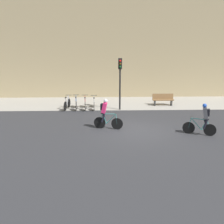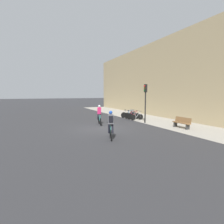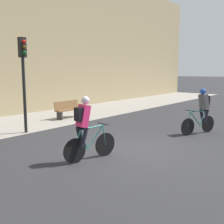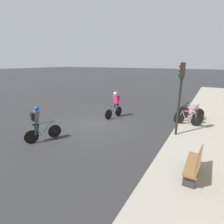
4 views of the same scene
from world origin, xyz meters
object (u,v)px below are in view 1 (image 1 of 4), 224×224
at_px(parked_bike_0, 67,104).
at_px(traffic_light_pole, 120,75).
at_px(parked_bike_3, 94,104).
at_px(bench, 163,99).
at_px(cyclist_grey, 204,119).
at_px(cyclist_pink, 105,113).
at_px(parked_bike_1, 76,103).
at_px(parked_bike_2, 85,104).

distance_m(parked_bike_0, traffic_light_pole, 4.44).
height_order(parked_bike_3, bench, parked_bike_3).
xyz_separation_m(parked_bike_0, bench, (7.29, 0.92, 0.07)).
relative_size(cyclist_grey, parked_bike_0, 1.07).
xyz_separation_m(cyclist_pink, parked_bike_0, (-2.80, 4.60, -0.54)).
height_order(parked_bike_3, traffic_light_pole, traffic_light_pole).
xyz_separation_m(parked_bike_1, traffic_light_pole, (3.21, -0.30, 2.16)).
bearing_deg(cyclist_grey, cyclist_pink, 166.81).
bearing_deg(parked_bike_2, parked_bike_1, 179.84).
bearing_deg(parked_bike_3, parked_bike_0, 179.96).
relative_size(parked_bike_0, parked_bike_1, 1.00).
bearing_deg(parked_bike_1, parked_bike_3, -0.09).
bearing_deg(cyclist_grey, parked_bike_0, 144.17).
relative_size(parked_bike_0, parked_bike_2, 0.97).
distance_m(cyclist_pink, parked_bike_0, 5.41).
height_order(parked_bike_1, traffic_light_pole, traffic_light_pole).
xyz_separation_m(cyclist_pink, parked_bike_1, (-2.14, 4.60, -0.54)).
height_order(parked_bike_0, traffic_light_pole, traffic_light_pole).
distance_m(cyclist_pink, parked_bike_3, 4.70).
height_order(cyclist_grey, parked_bike_1, cyclist_grey).
bearing_deg(parked_bike_0, cyclist_grey, -35.83).
distance_m(parked_bike_1, traffic_light_pole, 3.88).
bearing_deg(parked_bike_1, traffic_light_pole, -5.32).
relative_size(cyclist_pink, cyclist_grey, 1.00).
relative_size(cyclist_pink, parked_bike_0, 1.08).
relative_size(parked_bike_0, traffic_light_pole, 0.45).
bearing_deg(bench, parked_bike_1, -172.08).
distance_m(parked_bike_0, bench, 7.35).
height_order(cyclist_grey, parked_bike_2, cyclist_grey).
distance_m(parked_bike_3, bench, 5.39).
xyz_separation_m(parked_bike_1, parked_bike_3, (1.32, -0.00, -0.03)).
distance_m(parked_bike_3, traffic_light_pole, 2.91).
height_order(traffic_light_pole, bench, traffic_light_pole).
relative_size(parked_bike_1, bench, 1.02).
bearing_deg(parked_bike_2, traffic_light_pole, -6.65).
relative_size(parked_bike_0, bench, 1.02).
relative_size(cyclist_grey, traffic_light_pole, 0.48).
bearing_deg(parked_bike_2, cyclist_grey, -40.78).
relative_size(cyclist_pink, parked_bike_3, 1.11).
height_order(parked_bike_2, bench, parked_bike_2).
bearing_deg(parked_bike_0, parked_bike_1, 0.07).
xyz_separation_m(cyclist_pink, parked_bike_2, (-1.48, 4.60, -0.55)).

